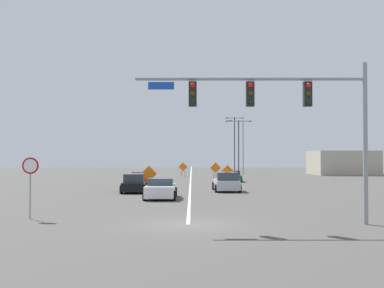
% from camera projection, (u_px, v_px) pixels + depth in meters
% --- Properties ---
extents(ground, '(187.57, 187.57, 0.00)m').
position_uv_depth(ground, '(186.00, 224.00, 20.27)').
color(ground, '#4C4947').
extents(road_centre_stripe, '(0.16, 104.21, 0.01)m').
position_uv_depth(road_centre_stripe, '(189.00, 175.00, 72.36)').
color(road_centre_stripe, white).
rests_on(road_centre_stripe, ground).
extents(traffic_signal_assembly, '(9.82, 0.44, 6.83)m').
position_uv_depth(traffic_signal_assembly, '(282.00, 105.00, 20.38)').
color(traffic_signal_assembly, gray).
rests_on(traffic_signal_assembly, ground).
extents(stop_sign, '(0.76, 0.07, 2.81)m').
position_uv_depth(stop_sign, '(28.00, 176.00, 22.03)').
color(stop_sign, gray).
rests_on(stop_sign, ground).
extents(street_lamp_near_left, '(3.37, 0.24, 9.99)m').
position_uv_depth(street_lamp_near_left, '(233.00, 140.00, 89.82)').
color(street_lamp_near_left, black).
rests_on(street_lamp_near_left, ground).
extents(street_lamp_near_right, '(2.20, 0.24, 8.14)m').
position_uv_depth(street_lamp_near_right, '(240.00, 144.00, 71.40)').
color(street_lamp_near_right, gray).
rests_on(street_lamp_near_right, ground).
extents(street_lamp_mid_left, '(4.25, 0.24, 8.67)m').
position_uv_depth(street_lamp_mid_left, '(237.00, 142.00, 79.58)').
color(street_lamp_mid_left, black).
rests_on(street_lamp_mid_left, ground).
extents(construction_sign_left_lane, '(1.25, 0.17, 1.95)m').
position_uv_depth(construction_sign_left_lane, '(181.00, 168.00, 65.48)').
color(construction_sign_left_lane, orange).
rests_on(construction_sign_left_lane, ground).
extents(construction_sign_right_lane, '(1.37, 0.32, 2.04)m').
position_uv_depth(construction_sign_right_lane, '(214.00, 168.00, 59.55)').
color(construction_sign_right_lane, orange).
rests_on(construction_sign_right_lane, ground).
extents(construction_sign_right_shoulder, '(1.36, 0.35, 2.02)m').
position_uv_depth(construction_sign_right_shoulder, '(226.00, 173.00, 43.60)').
color(construction_sign_right_shoulder, orange).
rests_on(construction_sign_right_shoulder, ground).
extents(construction_sign_median_near, '(1.38, 0.27, 2.02)m').
position_uv_depth(construction_sign_median_near, '(147.00, 175.00, 41.13)').
color(construction_sign_median_near, orange).
rests_on(construction_sign_median_near, ground).
extents(car_white_far, '(2.12, 4.55, 1.36)m').
position_uv_depth(car_white_far, '(159.00, 189.00, 32.52)').
color(car_white_far, white).
rests_on(car_white_far, ground).
extents(car_silver_approaching, '(2.15, 4.34, 1.54)m').
position_uv_depth(car_silver_approaching, '(224.00, 182.00, 39.06)').
color(car_silver_approaching, '#B7BABF').
rests_on(car_silver_approaching, ground).
extents(car_red_distant, '(1.96, 4.40, 1.31)m').
position_uv_depth(car_red_distant, '(139.00, 179.00, 46.03)').
color(car_red_distant, red).
rests_on(car_red_distant, ground).
extents(car_black_near, '(2.15, 4.46, 1.44)m').
position_uv_depth(car_black_near, '(132.00, 183.00, 38.03)').
color(car_black_near, black).
rests_on(car_black_near, ground).
extents(car_green_mid, '(2.13, 4.04, 1.24)m').
position_uv_depth(car_green_mid, '(230.00, 176.00, 53.11)').
color(car_green_mid, '#196B38').
rests_on(car_green_mid, ground).
extents(roadside_building_east, '(8.84, 8.74, 3.56)m').
position_uv_depth(roadside_building_east, '(340.00, 163.00, 72.78)').
color(roadside_building_east, '#B2A893').
rests_on(roadside_building_east, ground).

